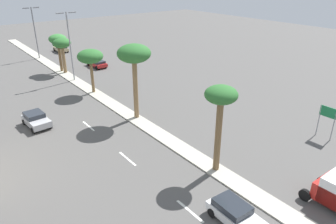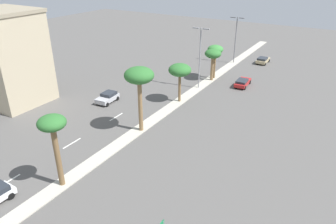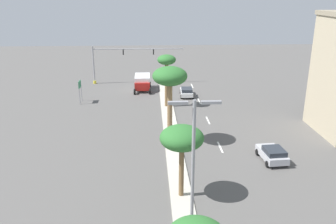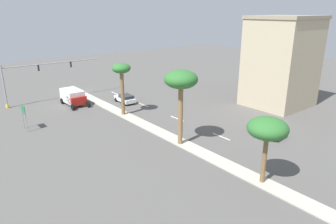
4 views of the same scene
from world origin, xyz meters
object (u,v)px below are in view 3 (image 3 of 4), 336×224
at_px(sedan_silver_near, 272,154).
at_px(directional_road_sign, 80,87).
at_px(palm_tree_front, 167,64).
at_px(street_lamp_center, 193,170).
at_px(palm_tree_left, 182,139).
at_px(palm_tree_leading, 170,79).
at_px(box_truck, 142,82).
at_px(traffic_signal_gantry, 116,60).
at_px(sedan_white_leading, 187,92).

bearing_deg(sedan_silver_near, directional_road_sign, -42.48).
xyz_separation_m(palm_tree_front, street_lamp_center, (-0.08, 30.44, -0.26)).
distance_m(palm_tree_left, sedan_silver_near, 11.90).
distance_m(palm_tree_front, palm_tree_leading, 12.99).
xyz_separation_m(palm_tree_left, street_lamp_center, (-0.02, 6.81, 0.98)).
height_order(directional_road_sign, palm_tree_left, palm_tree_left).
relative_size(palm_tree_leading, box_truck, 1.47).
bearing_deg(street_lamp_center, sedan_silver_near, -126.79).
bearing_deg(box_truck, palm_tree_left, 96.42).
distance_m(traffic_signal_gantry, street_lamp_center, 45.51).
distance_m(palm_tree_front, box_truck, 11.17).
height_order(traffic_signal_gantry, directional_road_sign, traffic_signal_gantry).
bearing_deg(directional_road_sign, palm_tree_leading, 128.82).
distance_m(traffic_signal_gantry, palm_tree_left, 38.80).
bearing_deg(palm_tree_front, sedan_white_leading, -123.44).
xyz_separation_m(directional_road_sign, palm_tree_left, (-12.82, 26.21, 2.61)).
height_order(traffic_signal_gantry, sedan_white_leading, traffic_signal_gantry).
distance_m(palm_tree_left, street_lamp_center, 6.88).
relative_size(street_lamp_center, box_truck, 1.78).
bearing_deg(directional_road_sign, palm_tree_left, 116.07).
bearing_deg(palm_tree_leading, traffic_signal_gantry, -73.45).
xyz_separation_m(directional_road_sign, palm_tree_front, (-12.76, 2.58, 3.85)).
height_order(sedan_silver_near, box_truck, box_truck).
height_order(traffic_signal_gantry, sedan_silver_near, traffic_signal_gantry).
bearing_deg(sedan_white_leading, box_truck, -30.49).
height_order(palm_tree_leading, palm_tree_left, palm_tree_leading).
relative_size(palm_tree_leading, palm_tree_left, 1.41).
bearing_deg(traffic_signal_gantry, sedan_silver_near, 119.12).
height_order(palm_tree_front, palm_tree_left, palm_tree_front).
bearing_deg(sedan_white_leading, street_lamp_center, 84.66).
bearing_deg(palm_tree_front, palm_tree_leading, 88.80).
xyz_separation_m(palm_tree_leading, sedan_white_leading, (-3.68, -18.11, -6.50)).
relative_size(directional_road_sign, box_truck, 0.59).
relative_size(traffic_signal_gantry, sedan_silver_near, 4.16).
relative_size(directional_road_sign, sedan_white_leading, 0.77).
height_order(palm_tree_leading, street_lamp_center, street_lamp_center).
bearing_deg(directional_road_sign, palm_tree_front, 168.58).
bearing_deg(sedan_silver_near, traffic_signal_gantry, -60.88).
xyz_separation_m(palm_tree_left, sedan_silver_near, (-9.46, -5.81, -4.28)).
relative_size(palm_tree_front, sedan_silver_near, 1.89).
distance_m(palm_tree_front, palm_tree_left, 23.66).
xyz_separation_m(traffic_signal_gantry, sedan_white_leading, (-11.76, 9.08, -3.58)).
bearing_deg(directional_road_sign, traffic_signal_gantry, -110.73).
bearing_deg(street_lamp_center, traffic_signal_gantry, -79.32).
bearing_deg(palm_tree_front, palm_tree_left, 90.14).
bearing_deg(directional_road_sign, box_truck, -143.50).
height_order(directional_road_sign, palm_tree_front, palm_tree_front).
xyz_separation_m(sedan_silver_near, sedan_white_leading, (6.11, -22.99, -0.03)).
distance_m(palm_tree_leading, sedan_silver_near, 12.71).
bearing_deg(sedan_silver_near, palm_tree_front, -61.90).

